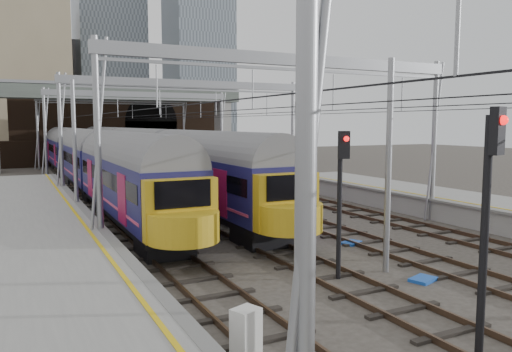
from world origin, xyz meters
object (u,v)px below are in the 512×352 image
signal_near_centre (341,186)px  relay_cabinet (246,334)px  train_second (86,158)px  train_main (121,152)px  signal_near_left (489,205)px

signal_near_centre → relay_cabinet: (-4.96, -3.56, -2.43)m
train_second → relay_cabinet: (-0.82, -29.20, -1.82)m
train_main → train_second: train_main is taller
relay_cabinet → signal_near_left: bearing=-47.8°
signal_near_centre → train_second: bearing=113.9°
train_main → signal_near_centre: size_ratio=12.93×
signal_near_left → relay_cabinet: bearing=137.5°
relay_cabinet → train_main: bearing=61.3°
relay_cabinet → signal_near_centre: bearing=14.5°
signal_near_left → relay_cabinet: 5.63m
train_second → signal_near_left: size_ratio=8.62×
train_second → signal_near_left: bearing=-83.5°
signal_near_left → signal_near_centre: signal_near_left is taller
signal_near_centre → relay_cabinet: 6.57m
train_second → signal_near_centre: 25.98m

